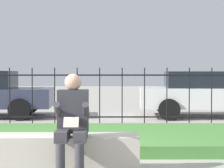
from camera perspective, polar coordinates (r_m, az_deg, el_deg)
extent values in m
cube|color=#B7B2A3|center=(5.10, -13.73, -10.29)|extent=(3.07, 0.46, 0.49)
cylinder|color=#38383D|center=(4.43, -7.89, -11.49)|extent=(0.11, 0.11, 0.40)
cube|color=#38383D|center=(4.59, -7.56, -7.73)|extent=(0.15, 0.42, 0.13)
cylinder|color=#38383D|center=(4.41, -4.99, -11.55)|extent=(0.11, 0.11, 0.40)
cube|color=#38383D|center=(4.56, -4.79, -7.77)|extent=(0.15, 0.42, 0.13)
cube|color=#333338|center=(4.75, -5.94, -4.12)|extent=(0.38, 0.24, 0.54)
sphere|color=tan|center=(4.70, -5.97, 0.28)|extent=(0.21, 0.21, 0.21)
cylinder|color=#333338|center=(4.60, -8.25, -4.06)|extent=(0.08, 0.29, 0.24)
cylinder|color=#333338|center=(4.57, -3.99, -4.09)|extent=(0.08, 0.29, 0.24)
cube|color=beige|center=(4.50, -6.25, -5.85)|extent=(0.18, 0.09, 0.13)
cube|color=#4C893D|center=(7.01, -8.61, -8.15)|extent=(10.21, 2.57, 0.20)
cylinder|color=black|center=(8.65, -7.01, -5.01)|extent=(8.21, 0.03, 0.03)
cylinder|color=black|center=(8.59, -7.04, 1.36)|extent=(8.21, 0.03, 0.03)
cylinder|color=black|center=(8.85, -15.31, -2.16)|extent=(0.02, 0.02, 1.41)
cylinder|color=black|center=(8.73, -12.05, -2.18)|extent=(0.02, 0.02, 1.41)
cylinder|color=black|center=(8.64, -8.72, -2.21)|extent=(0.02, 0.02, 1.41)
cylinder|color=black|center=(8.58, -5.32, -2.22)|extent=(0.02, 0.02, 1.41)
cylinder|color=black|center=(8.56, -1.89, -2.23)|extent=(0.02, 0.02, 1.41)
cylinder|color=black|center=(8.56, 1.55, -2.23)|extent=(0.02, 0.02, 1.41)
cylinder|color=black|center=(8.59, 4.97, -2.22)|extent=(0.02, 0.02, 1.41)
cylinder|color=black|center=(8.65, 8.36, -2.20)|extent=(0.02, 0.02, 1.41)
cylinder|color=black|center=(8.75, 11.69, -2.17)|extent=(0.02, 0.02, 1.41)
cylinder|color=black|center=(8.87, 14.94, -2.14)|extent=(0.02, 0.02, 1.41)
cylinder|color=black|center=(10.43, -13.92, -3.79)|extent=(0.61, 0.23, 0.60)
cylinder|color=black|center=(12.07, -12.51, -3.02)|extent=(0.61, 0.23, 0.60)
cube|color=silver|center=(11.25, 14.70, -1.96)|extent=(4.16, 2.00, 0.57)
cube|color=black|center=(11.20, 13.91, 0.68)|extent=(2.33, 1.67, 0.47)
cylinder|color=black|center=(10.26, 8.70, -3.87)|extent=(0.60, 0.24, 0.59)
cylinder|color=black|center=(11.94, 7.96, -3.07)|extent=(0.60, 0.24, 0.59)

